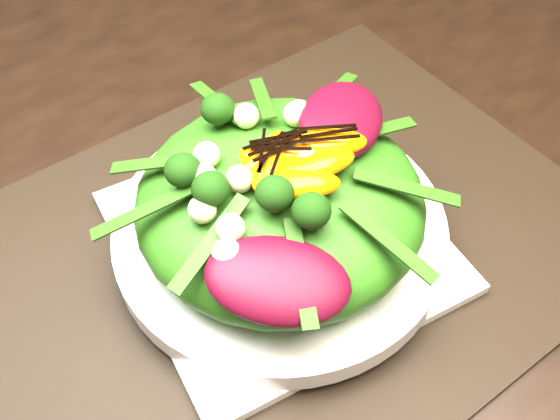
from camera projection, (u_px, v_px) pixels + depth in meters
floor at (295, 396)px, 1.26m from camera, size 4.00×4.00×0.01m
dining_table at (308, 105)px, 0.69m from camera, size 1.60×0.90×0.75m
placemat at (280, 245)px, 0.55m from camera, size 0.54×0.42×0.00m
plate_base at (280, 240)px, 0.54m from camera, size 0.28×0.28×0.01m
salad_bowl at (280, 230)px, 0.53m from camera, size 0.30×0.30×0.02m
lettuce_mound at (280, 201)px, 0.50m from camera, size 0.28×0.28×0.08m
radicchio_leaf at (342, 119)px, 0.50m from camera, size 0.11×0.10×0.02m
orange_segment at (244, 156)px, 0.47m from camera, size 0.06×0.03×0.02m
broccoli_floret at (194, 182)px, 0.45m from camera, size 0.05×0.05×0.04m
macadamia_nut at (358, 181)px, 0.46m from camera, size 0.02×0.02×0.02m
balsamic_drizzle at (244, 147)px, 0.46m from camera, size 0.04×0.01×0.00m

